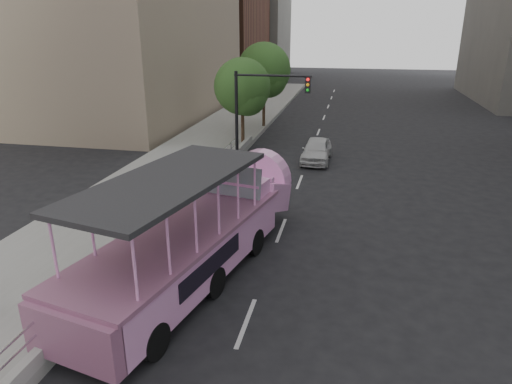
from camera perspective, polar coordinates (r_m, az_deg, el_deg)
The scene contains 12 objects.
ground at distance 14.47m, azimuth -3.35°, elevation -10.94°, with size 160.00×160.00×0.00m, color black.
sidewalk at distance 24.87m, azimuth -10.17°, elevation 2.61°, with size 5.50×80.00×0.30m, color gray.
kerb_wall at distance 16.89m, azimuth -11.89°, elevation -4.79°, with size 0.24×30.00×0.36m, color #ACACA7.
guardrail at distance 16.63m, azimuth -12.05°, elevation -2.71°, with size 0.07×22.00×0.71m.
duck_boat at distance 14.57m, azimuth -7.05°, elevation -4.97°, with size 4.75×11.02×3.56m.
car at distance 26.92m, azimuth 7.59°, elevation 5.23°, with size 1.60×3.95×1.35m, color silver.
pedestrian_far at distance 15.91m, azimuth -15.37°, elevation -4.21°, with size 0.79×0.51×1.61m, color #212631.
parking_sign at distance 20.24m, azimuth -6.97°, elevation 2.99°, with size 0.19×0.53×2.47m.
traffic_signal at distance 25.29m, azimuth 0.20°, elevation 11.00°, with size 4.20×0.32×5.20m.
street_tree_near at distance 28.90m, azimuth -1.56°, elevation 12.76°, with size 3.52×3.52×5.72m.
street_tree_far at distance 34.64m, azimuth 1.14°, elevation 14.76°, with size 3.97×3.97×6.45m.
midrise_stone_b at distance 78.44m, azimuth -2.56°, elevation 21.78°, with size 16.00×14.00×20.00m, color slate.
Camera 1 is at (3.38, -11.97, 7.41)m, focal length 32.00 mm.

